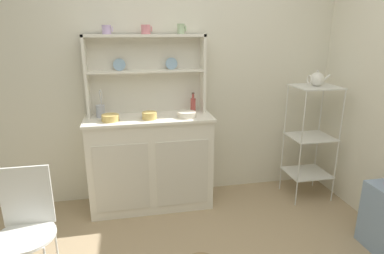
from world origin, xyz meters
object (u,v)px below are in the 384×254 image
(bowl_mixing_large, at_px, (110,118))
(jam_bottle, at_px, (193,105))
(hutch_shelf_unit, at_px, (146,68))
(cup_lilac_0, at_px, (107,30))
(wire_chair, at_px, (26,222))
(utensil_jar, at_px, (101,111))
(hutch_cabinet, at_px, (151,161))
(bakers_rack, at_px, (311,132))
(porcelain_teapot, at_px, (317,79))

(bowl_mixing_large, distance_m, jam_bottle, 0.78)
(hutch_shelf_unit, relative_size, jam_bottle, 5.65)
(cup_lilac_0, bearing_deg, hutch_shelf_unit, 7.52)
(cup_lilac_0, bearing_deg, wire_chair, -115.48)
(hutch_shelf_unit, bearing_deg, utensil_jar, -168.46)
(wire_chair, bearing_deg, hutch_cabinet, 22.29)
(bakers_rack, bearing_deg, jam_bottle, 169.45)
(bakers_rack, distance_m, cup_lilac_0, 2.14)
(bakers_rack, height_order, bowl_mixing_large, bakers_rack)
(hutch_shelf_unit, bearing_deg, cup_lilac_0, -172.48)
(hutch_cabinet, relative_size, cup_lilac_0, 12.50)
(hutch_shelf_unit, relative_size, cup_lilac_0, 11.69)
(bowl_mixing_large, xyz_separation_m, jam_bottle, (0.76, 0.16, 0.05))
(jam_bottle, bearing_deg, cup_lilac_0, 177.26)
(wire_chair, distance_m, jam_bottle, 1.70)
(wire_chair, xyz_separation_m, cup_lilac_0, (0.52, 1.08, 1.14))
(cup_lilac_0, relative_size, bowl_mixing_large, 0.62)
(hutch_cabinet, distance_m, cup_lilac_0, 1.24)
(hutch_cabinet, xyz_separation_m, hutch_shelf_unit, (-0.00, 0.17, 0.85))
(hutch_shelf_unit, distance_m, wire_chair, 1.61)
(utensil_jar, bearing_deg, wire_chair, -111.69)
(porcelain_teapot, bearing_deg, hutch_cabinet, 175.39)
(hutch_shelf_unit, distance_m, utensil_jar, 0.57)
(hutch_cabinet, relative_size, wire_chair, 1.36)
(hutch_cabinet, xyz_separation_m, bowl_mixing_large, (-0.34, -0.07, 0.46))
(hutch_cabinet, height_order, bowl_mixing_large, bowl_mixing_large)
(hutch_shelf_unit, bearing_deg, jam_bottle, -10.44)
(utensil_jar, bearing_deg, hutch_shelf_unit, 11.54)
(bakers_rack, bearing_deg, porcelain_teapot, 180.00)
(porcelain_teapot, bearing_deg, bakers_rack, 0.00)
(wire_chair, bearing_deg, bakers_rack, -7.45)
(jam_bottle, xyz_separation_m, porcelain_teapot, (1.14, -0.21, 0.24))
(bakers_rack, relative_size, jam_bottle, 5.98)
(bowl_mixing_large, height_order, porcelain_teapot, porcelain_teapot)
(hutch_cabinet, relative_size, porcelain_teapot, 5.23)
(porcelain_teapot, bearing_deg, hutch_shelf_unit, 169.47)
(utensil_jar, bearing_deg, bowl_mixing_large, -59.37)
(bowl_mixing_large, distance_m, porcelain_teapot, 1.93)
(utensil_jar, height_order, porcelain_teapot, porcelain_teapot)
(hutch_cabinet, xyz_separation_m, porcelain_teapot, (1.57, -0.13, 0.75))
(wire_chair, height_order, cup_lilac_0, cup_lilac_0)
(bakers_rack, xyz_separation_m, wire_chair, (-2.41, -0.83, -0.17))
(bakers_rack, bearing_deg, utensil_jar, 174.16)
(hutch_cabinet, bearing_deg, bowl_mixing_large, -167.74)
(bakers_rack, relative_size, utensil_jar, 4.50)
(hutch_shelf_unit, relative_size, utensil_jar, 4.25)
(hutch_shelf_unit, distance_m, jam_bottle, 0.56)
(jam_bottle, bearing_deg, bakers_rack, -10.55)
(hutch_cabinet, xyz_separation_m, bakers_rack, (1.57, -0.13, 0.23))
(hutch_shelf_unit, bearing_deg, porcelain_teapot, -10.53)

